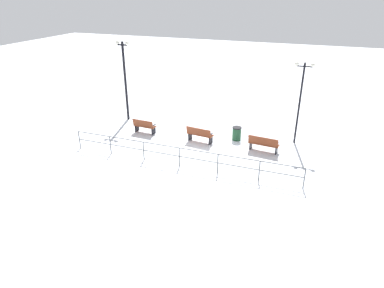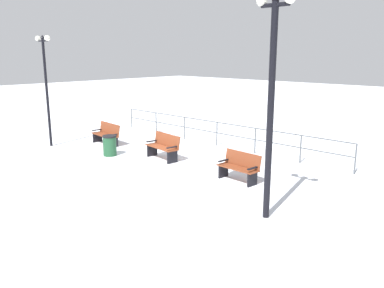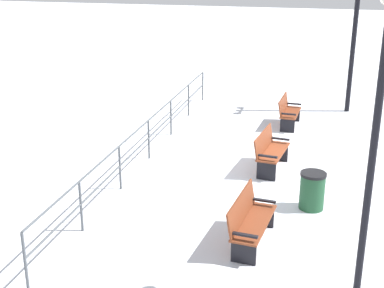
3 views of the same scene
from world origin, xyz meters
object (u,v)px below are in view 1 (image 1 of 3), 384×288
lamppost_near (301,91)px  bench_second (200,134)px  lamppost_middle (125,73)px  bench_nearest (263,144)px  trash_bin (237,133)px  bench_third (144,126)px

lamppost_near → bench_second: bearing=110.3°
lamppost_near → lamppost_middle: bearing=90.0°
bench_nearest → bench_second: 3.60m
lamppost_middle → trash_bin: (-0.80, -7.63, -2.74)m
bench_second → bench_third: bearing=95.2°
bench_third → lamppost_middle: lamppost_middle is taller
bench_third → lamppost_near: 9.21m
bench_second → bench_third: bench_second is taller
bench_second → lamppost_middle: bearing=79.0°
bench_third → lamppost_middle: bearing=54.2°
bench_nearest → lamppost_near: lamppost_near is taller
lamppost_near → lamppost_middle: 10.82m
bench_third → trash_bin: (0.96, -5.48, -0.06)m
bench_nearest → lamppost_middle: size_ratio=0.32×
lamppost_middle → lamppost_near: bearing=-90.0°
bench_nearest → bench_third: (0.06, 7.20, -0.01)m
bench_nearest → lamppost_near: bearing=-33.4°
bench_nearest → trash_bin: (1.02, 1.71, -0.07)m
bench_nearest → bench_second: (-0.06, 3.60, 0.02)m
bench_second → bench_third: (0.12, 3.59, -0.03)m
trash_bin → lamppost_middle: bearing=84.1°
bench_nearest → bench_third: size_ratio=1.18×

